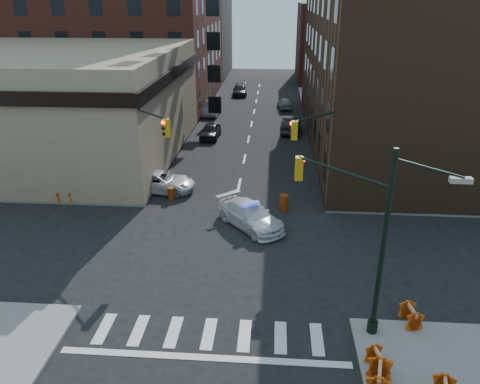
% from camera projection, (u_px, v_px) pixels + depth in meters
% --- Properties ---
extents(ground, '(140.00, 140.00, 0.00)m').
position_uv_depth(ground, '(226.00, 252.00, 25.85)').
color(ground, black).
rests_on(ground, ground).
extents(sidewalk_nw, '(34.00, 54.50, 0.15)m').
position_uv_depth(sidewalk_nw, '(67.00, 110.00, 57.50)').
color(sidewalk_nw, gray).
rests_on(sidewalk_nw, ground).
extents(sidewalk_ne, '(34.00, 54.50, 0.15)m').
position_uv_depth(sidewalk_ne, '(451.00, 117.00, 54.34)').
color(sidewalk_ne, gray).
rests_on(sidewalk_ne, ground).
extents(bank_building, '(22.00, 22.00, 9.00)m').
position_uv_depth(bank_building, '(49.00, 103.00, 40.43)').
color(bank_building, '#998564').
rests_on(bank_building, ground).
extents(apartment_block, '(25.00, 25.00, 24.00)m').
position_uv_depth(apartment_block, '(112.00, 5.00, 59.22)').
color(apartment_block, maroon).
rests_on(apartment_block, ground).
extents(commercial_row_ne, '(14.00, 34.00, 14.00)m').
position_uv_depth(commercial_row_ne, '(390.00, 67.00, 42.92)').
color(commercial_row_ne, '#492F1D').
rests_on(commercial_row_ne, ground).
extents(filler_nw, '(20.00, 18.00, 16.00)m').
position_uv_depth(filler_nw, '(170.00, 27.00, 80.82)').
color(filler_nw, '#51453C').
rests_on(filler_nw, ground).
extents(filler_ne, '(16.00, 16.00, 12.00)m').
position_uv_depth(filler_ne, '(348.00, 43.00, 75.86)').
color(filler_ne, maroon).
rests_on(filler_ne, ground).
extents(signal_pole_se, '(5.40, 5.27, 8.00)m').
position_uv_depth(signal_pole_se, '(361.00, 227.00, 18.57)').
color(signal_pole_se, black).
rests_on(signal_pole_se, sidewalk_se).
extents(signal_pole_nw, '(3.58, 3.67, 8.00)m').
position_uv_depth(signal_pole_nw, '(141.00, 146.00, 29.47)').
color(signal_pole_nw, black).
rests_on(signal_pole_nw, sidewalk_nw).
extents(signal_pole_ne, '(3.67, 3.58, 8.00)m').
position_uv_depth(signal_pole_ne, '(328.00, 150.00, 28.69)').
color(signal_pole_ne, black).
rests_on(signal_pole_ne, sidewalk_ne).
extents(tree_ne_near, '(3.00, 3.00, 4.85)m').
position_uv_depth(tree_ne_near, '(324.00, 97.00, 47.88)').
color(tree_ne_near, black).
rests_on(tree_ne_near, sidewalk_ne).
extents(tree_ne_far, '(3.00, 3.00, 4.85)m').
position_uv_depth(tree_ne_far, '(318.00, 83.00, 55.23)').
color(tree_ne_far, black).
rests_on(tree_ne_far, sidewalk_ne).
extents(police_car, '(4.85, 5.20, 1.47)m').
position_uv_depth(police_car, '(250.00, 215.00, 28.45)').
color(police_car, silver).
rests_on(police_car, ground).
extents(pickup, '(5.39, 2.97, 1.43)m').
position_uv_depth(pickup, '(159.00, 182.00, 33.70)').
color(pickup, silver).
rests_on(pickup, ground).
extents(parked_car_wnear, '(1.90, 4.33, 1.45)m').
position_uv_depth(parked_car_wnear, '(210.00, 131.00, 46.25)').
color(parked_car_wnear, black).
rests_on(parked_car_wnear, ground).
extents(parked_car_wfar, '(1.94, 4.91, 1.59)m').
position_uv_depth(parked_car_wfar, '(213.00, 108.00, 55.26)').
color(parked_car_wfar, '#95989D').
rests_on(parked_car_wfar, ground).
extents(parked_car_wdeep, '(2.22, 4.89, 1.39)m').
position_uv_depth(parked_car_wdeep, '(240.00, 90.00, 66.16)').
color(parked_car_wdeep, black).
rests_on(parked_car_wdeep, ground).
extents(parked_car_enear, '(2.29, 5.05, 1.61)m').
position_uv_depth(parked_car_enear, '(291.00, 125.00, 48.14)').
color(parked_car_enear, black).
rests_on(parked_car_enear, ground).
extents(parked_car_efar, '(2.01, 4.12, 1.36)m').
position_uv_depth(parked_car_efar, '(285.00, 103.00, 58.33)').
color(parked_car_efar, '#95989D').
rests_on(parked_car_efar, ground).
extents(pedestrian_a, '(0.65, 0.45, 1.73)m').
position_uv_depth(pedestrian_a, '(127.00, 172.00, 34.75)').
color(pedestrian_a, black).
rests_on(pedestrian_a, sidewalk_nw).
extents(pedestrian_b, '(0.85, 0.72, 1.57)m').
position_uv_depth(pedestrian_b, '(62.00, 189.00, 31.81)').
color(pedestrian_b, black).
rests_on(pedestrian_b, sidewalk_nw).
extents(pedestrian_c, '(1.04, 0.75, 1.64)m').
position_uv_depth(pedestrian_c, '(64.00, 172.00, 34.69)').
color(pedestrian_c, '#1C232A').
rests_on(pedestrian_c, sidewalk_nw).
extents(barrel_road, '(0.68, 0.68, 1.06)m').
position_uv_depth(barrel_road, '(284.00, 202.00, 30.75)').
color(barrel_road, orange).
rests_on(barrel_road, ground).
extents(barrel_bank, '(0.63, 0.63, 0.88)m').
position_uv_depth(barrel_bank, '(171.00, 194.00, 32.35)').
color(barrel_bank, '#CA6909').
rests_on(barrel_bank, ground).
extents(barricade_se_a, '(0.70, 1.18, 0.84)m').
position_uv_depth(barricade_se_a, '(411.00, 316.00, 19.81)').
color(barricade_se_a, orange).
rests_on(barricade_se_a, sidewalk_se).
extents(barricade_se_b, '(0.97, 1.46, 1.00)m').
position_uv_depth(barricade_se_b, '(378.00, 379.00, 16.43)').
color(barricade_se_b, '#ED3D0B').
rests_on(barricade_se_b, sidewalk_se).
extents(barricade_se_c, '(0.77, 1.16, 0.80)m').
position_uv_depth(barricade_se_c, '(378.00, 361.00, 17.38)').
color(barricade_se_c, '#C13509').
rests_on(barricade_se_c, sidewalk_se).
extents(barricade_nw_a, '(1.29, 0.70, 0.94)m').
position_uv_depth(barricade_nw_a, '(98.00, 192.00, 32.18)').
color(barricade_nw_a, '#C35D09').
rests_on(barricade_nw_a, sidewalk_nw).
extents(barricade_nw_b, '(1.15, 0.65, 0.83)m').
position_uv_depth(barricade_nw_b, '(65.00, 196.00, 31.66)').
color(barricade_nw_b, '#CB4809').
rests_on(barricade_nw_b, sidewalk_nw).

